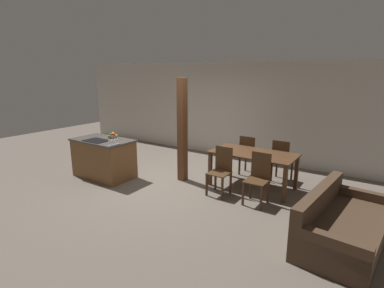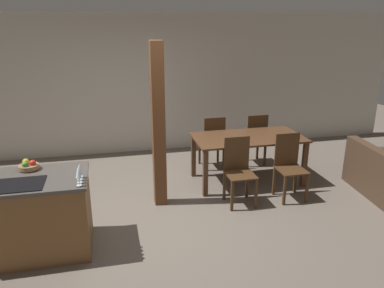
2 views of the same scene
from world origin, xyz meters
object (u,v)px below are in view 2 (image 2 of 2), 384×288
Objects in this scene: wine_glass_middle at (79,172)px; timber_post at (158,127)px; kitchen_island at (25,216)px; wine_glass_end at (80,167)px; dining_table at (248,143)px; dining_chair_near_right at (289,165)px; dining_chair_far_right at (255,138)px; wine_glass_near at (78,175)px; wine_glass_far at (79,170)px; fruit_bowl at (28,166)px; dining_chair_far_left at (213,141)px; dining_chair_near_left at (239,170)px.

timber_post is (1.00, 1.14, 0.12)m from wine_glass_middle.
kitchen_island is 9.07× the size of wine_glass_end.
dining_chair_near_right is at bearing -59.86° from dining_table.
wine_glass_middle is at bearing -147.59° from dining_table.
dining_chair_far_right is at bearing 29.50° from kitchen_island.
kitchen_island is 0.93m from wine_glass_near.
wine_glass_far is at bearing -148.83° from dining_table.
wine_glass_near is 0.08m from wine_glass_middle.
wine_glass_far reaches higher than fruit_bowl.
wine_glass_end is at bearing 90.00° from wine_glass_near.
dining_chair_far_right is at bearing 59.86° from dining_table.
dining_chair_far_right is (0.79, 0.00, 0.00)m from dining_chair_far_left.
timber_post reaches higher than dining_chair_near_left.
dining_chair_near_right is (0.79, 0.00, 0.00)m from dining_chair_near_left.
wine_glass_far is (0.59, -0.46, 0.08)m from fruit_bowl.
dining_chair_far_left is (2.12, 2.20, -0.53)m from wine_glass_far.
fruit_bowl is 1.44× the size of wine_glass_near.
dining_chair_near_left is (2.12, 0.76, -0.53)m from wine_glass_end.
dining_chair_far_left reaches higher than dining_table.
dining_chair_far_right is (3.56, 2.01, 0.05)m from kitchen_island.
dining_chair_far_right is (3.50, 1.75, -0.45)m from fruit_bowl.
kitchen_island is at bearing 163.67° from wine_glass_far.
timber_post is (1.65, 0.87, 0.70)m from kitchen_island.
dining_table is 1.82× the size of dining_chair_near_right.
fruit_bowl is 1.72m from timber_post.
wine_glass_end is (0.65, -0.11, 0.58)m from kitchen_island.
dining_chair_near_right is at bearing 17.45° from wine_glass_middle.
wine_glass_middle is 3.09m from dining_chair_near_right.
dining_table is 1.82× the size of dining_chair_far_left.
wine_glass_far is (0.00, 0.15, 0.00)m from wine_glass_near.
dining_chair_far_right is (2.91, 2.35, -0.53)m from wine_glass_near.
wine_glass_near is at bearing -161.22° from dining_chair_near_right.
dining_chair_near_left reaches higher than kitchen_island.
dining_chair_far_left is at bearing 48.00° from wine_glass_near.
wine_glass_far reaches higher than dining_table.
dining_table is (2.51, 1.67, -0.36)m from wine_glass_near.
timber_post is (1.60, 0.60, 0.20)m from fruit_bowl.
wine_glass_near is 1.58m from timber_post.
wine_glass_middle is at bearing 90.00° from wine_glass_near.
wine_glass_middle is 1.00× the size of wine_glass_far.
dining_chair_near_left and dining_chair_near_right have the same top height.
wine_glass_far is at bearing -37.53° from fruit_bowl.
dining_chair_near_right is (2.91, 0.84, -0.53)m from wine_glass_far.
wine_glass_middle is at bearing -131.51° from timber_post.
dining_table is at bearing 59.86° from dining_chair_far_right.
wine_glass_near is at bearing -146.39° from dining_table.
wine_glass_end reaches higher than kitchen_island.
dining_table is (3.16, 1.33, 0.21)m from kitchen_island.
wine_glass_near reaches higher than kitchen_island.
dining_chair_far_left is at bearing 45.72° from timber_post.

